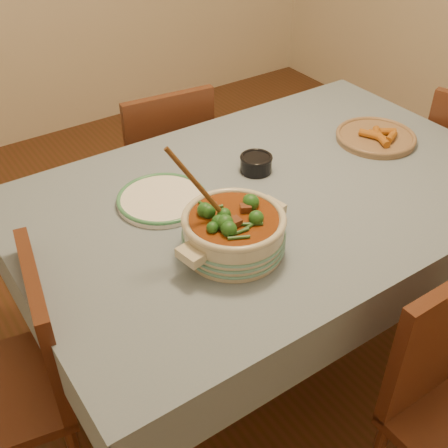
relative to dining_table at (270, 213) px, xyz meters
name	(u,v)px	position (x,y,z in m)	size (l,w,h in m)	color
floor	(262,343)	(0.00, 0.00, -0.66)	(4.50, 4.50, 0.00)	#492C15
dining_table	(270,213)	(0.00, 0.00, 0.00)	(1.68, 1.08, 0.76)	brown
stew_casserole	(234,229)	(-0.28, -0.18, 0.17)	(0.37, 0.33, 0.35)	beige
white_plate	(162,199)	(-0.33, 0.14, 0.10)	(0.33, 0.33, 0.03)	white
condiment_bowl	(256,163)	(0.03, 0.13, 0.12)	(0.14, 0.14, 0.06)	black
fried_plate	(376,136)	(0.53, 0.05, 0.11)	(0.33, 0.33, 0.05)	#917550
chair_far	(164,163)	(0.00, 0.77, -0.18)	(0.44, 0.44, 0.85)	#522B19
chair_left	(20,375)	(-0.91, -0.02, -0.19)	(0.46, 0.46, 0.83)	#522B19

